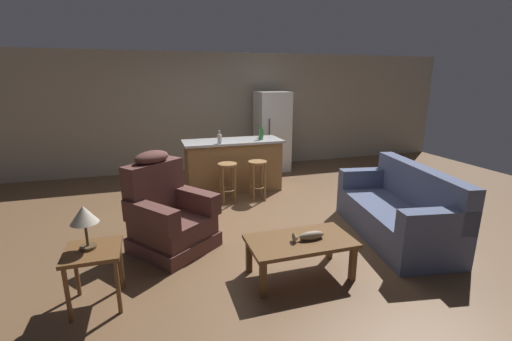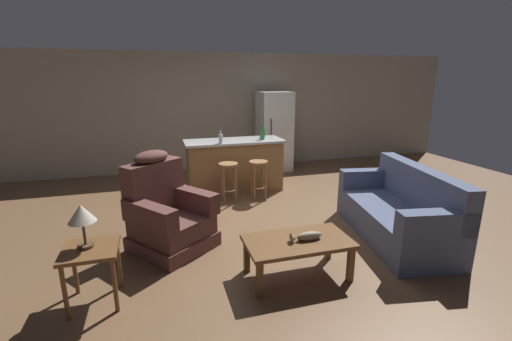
% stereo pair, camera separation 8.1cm
% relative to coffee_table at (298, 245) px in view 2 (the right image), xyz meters
% --- Properties ---
extents(ground_plane, '(12.00, 12.00, 0.00)m').
position_rel_coffee_table_xyz_m(ground_plane, '(0.02, 1.70, -0.36)').
color(ground_plane, brown).
extents(back_wall, '(12.00, 0.05, 2.60)m').
position_rel_coffee_table_xyz_m(back_wall, '(0.02, 4.83, 0.94)').
color(back_wall, '#A89E89').
rests_on(back_wall, ground_plane).
extents(coffee_table, '(1.10, 0.60, 0.42)m').
position_rel_coffee_table_xyz_m(coffee_table, '(0.00, 0.00, 0.00)').
color(coffee_table, brown).
rests_on(coffee_table, ground_plane).
extents(fish_figurine, '(0.34, 0.10, 0.10)m').
position_rel_coffee_table_xyz_m(fish_figurine, '(0.08, -0.03, 0.10)').
color(fish_figurine, '#4C3823').
rests_on(fish_figurine, coffee_table).
extents(couch, '(1.16, 2.02, 0.94)m').
position_rel_coffee_table_xyz_m(couch, '(1.64, 0.50, -0.02)').
color(couch, '#4C5675').
rests_on(couch, ground_plane).
extents(recliner_near_lamp, '(1.18, 1.18, 1.20)m').
position_rel_coffee_table_xyz_m(recliner_near_lamp, '(-1.28, 1.08, 0.06)').
color(recliner_near_lamp, brown).
rests_on(recliner_near_lamp, ground_plane).
extents(end_table, '(0.48, 0.48, 0.56)m').
position_rel_coffee_table_xyz_m(end_table, '(-1.98, 0.12, 0.10)').
color(end_table, brown).
rests_on(end_table, ground_plane).
extents(table_lamp, '(0.24, 0.24, 0.41)m').
position_rel_coffee_table_xyz_m(table_lamp, '(-2.02, 0.15, 0.50)').
color(table_lamp, '#4C3823').
rests_on(table_lamp, end_table).
extents(kitchen_island, '(1.80, 0.70, 0.95)m').
position_rel_coffee_table_xyz_m(kitchen_island, '(0.02, 3.05, 0.11)').
color(kitchen_island, olive).
rests_on(kitchen_island, ground_plane).
extents(bar_stool_left, '(0.32, 0.32, 0.68)m').
position_rel_coffee_table_xyz_m(bar_stool_left, '(-0.23, 2.42, 0.11)').
color(bar_stool_left, olive).
rests_on(bar_stool_left, ground_plane).
extents(bar_stool_right, '(0.32, 0.32, 0.68)m').
position_rel_coffee_table_xyz_m(bar_stool_right, '(0.30, 2.42, 0.11)').
color(bar_stool_right, olive).
rests_on(bar_stool_right, ground_plane).
extents(refrigerator, '(0.70, 0.69, 1.76)m').
position_rel_coffee_table_xyz_m(refrigerator, '(1.22, 4.25, 0.52)').
color(refrigerator, white).
rests_on(refrigerator, ground_plane).
extents(bottle_tall_green, '(0.08, 0.08, 0.22)m').
position_rel_coffee_table_xyz_m(bottle_tall_green, '(-0.27, 2.80, 0.67)').
color(bottle_tall_green, silver).
rests_on(bottle_tall_green, kitchen_island).
extents(bottle_short_amber, '(0.08, 0.08, 0.21)m').
position_rel_coffee_table_xyz_m(bottle_short_amber, '(0.62, 3.20, 0.66)').
color(bottle_short_amber, '#2D6B38').
rests_on(bottle_short_amber, kitchen_island).
extents(bottle_wine_dark, '(0.08, 0.08, 0.28)m').
position_rel_coffee_table_xyz_m(bottle_wine_dark, '(0.54, 2.97, 0.69)').
color(bottle_wine_dark, '#2D6B38').
rests_on(bottle_wine_dark, kitchen_island).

